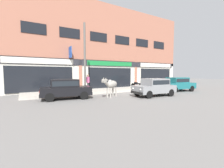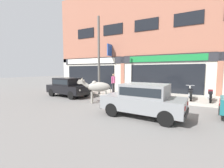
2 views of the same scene
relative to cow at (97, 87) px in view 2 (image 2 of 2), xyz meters
name	(u,v)px [view 2 (image 2 of 2)]	position (x,y,z in m)	size (l,w,h in m)	color
ground_plane	(146,110)	(3.18, -0.23, -1.01)	(90.00, 90.00, 0.00)	slate
sidewalk	(160,97)	(3.18, 3.70, -0.92)	(19.00, 3.46, 0.17)	#B7AFA3
shop_building	(166,38)	(3.18, 5.68, 3.79)	(23.00, 1.40, 9.99)	#9E604C
cow	(97,87)	(0.00, 0.00, 0.00)	(1.94, 1.27, 1.61)	#9E998E
car_0	(143,98)	(3.34, -1.40, -0.19)	(3.70, 1.84, 1.46)	black
car_1	(68,86)	(-3.34, 0.93, -0.19)	(3.74, 2.00, 1.46)	black
motorcycle_0	(190,94)	(5.17, 3.03, -0.45)	(0.52, 1.81, 0.88)	black
motorcycle_1	(210,95)	(6.26, 2.99, -0.45)	(0.52, 1.81, 0.88)	black
pedestrian	(113,81)	(-0.61, 3.40, 0.15)	(0.32, 0.49, 1.60)	#2D2D33
utility_pole	(99,56)	(-1.32, 2.27, 2.19)	(0.18, 0.18, 6.05)	#595651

